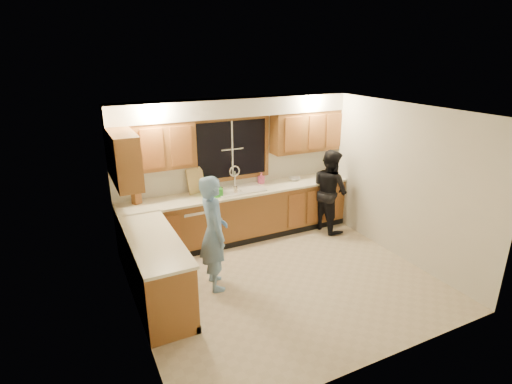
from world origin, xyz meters
TOP-DOWN VIEW (x-y plane):
  - floor at (0.00, 0.00)m, footprint 4.20×4.20m
  - ceiling at (0.00, 0.00)m, footprint 4.20×4.20m
  - wall_back at (0.00, 1.90)m, footprint 4.20×0.00m
  - wall_left at (-2.10, 0.00)m, footprint 0.00×3.80m
  - wall_right at (2.10, 0.00)m, footprint 0.00×3.80m
  - base_cabinets_back at (0.00, 1.60)m, footprint 4.20×0.60m
  - base_cabinets_left at (-1.80, 0.35)m, footprint 0.60×1.90m
  - countertop_back at (0.00, 1.58)m, footprint 4.20×0.63m
  - countertop_left at (-1.79, 0.35)m, footprint 0.63×1.90m
  - upper_cabinets_left at (-1.43, 1.73)m, footprint 1.35×0.33m
  - upper_cabinets_right at (1.43, 1.73)m, footprint 1.35×0.33m
  - upper_cabinets_return at (-1.94, 1.12)m, footprint 0.33×0.90m
  - soffit at (0.00, 1.72)m, footprint 4.20×0.35m
  - window_frame at (0.00, 1.89)m, footprint 1.44×0.03m
  - sink at (0.00, 1.60)m, footprint 0.86×0.52m
  - dishwasher at (-0.85, 1.59)m, footprint 0.60×0.56m
  - stove at (-1.80, -0.22)m, footprint 0.58×0.75m
  - man at (-0.96, 0.32)m, footprint 0.47×0.65m
  - woman at (1.67, 1.21)m, footprint 0.65×0.80m
  - knife_block at (-1.73, 1.74)m, footprint 0.16×0.15m
  - cutting_board at (-0.72, 1.82)m, footprint 0.35×0.21m
  - dish_crate at (-0.53, 1.56)m, footprint 0.33×0.32m
  - soap_bottle at (0.53, 1.79)m, footprint 0.12×0.12m
  - bowl at (1.18, 1.67)m, footprint 0.28×0.28m
  - can_left at (-0.38, 1.50)m, footprint 0.09×0.09m
  - can_right at (-0.13, 1.47)m, footprint 0.09×0.09m

SIDE VIEW (x-z plane):
  - floor at x=0.00m, z-range 0.00..0.00m
  - dishwasher at x=-0.85m, z-range 0.00..0.82m
  - base_cabinets_back at x=0.00m, z-range 0.00..0.88m
  - base_cabinets_left at x=-1.80m, z-range 0.00..0.88m
  - stove at x=-1.80m, z-range 0.00..0.90m
  - woman at x=1.67m, z-range 0.00..1.56m
  - man at x=-0.96m, z-range 0.00..1.67m
  - sink at x=0.00m, z-range 0.58..1.15m
  - countertop_back at x=0.00m, z-range 0.88..0.92m
  - countertop_left at x=-1.79m, z-range 0.88..0.92m
  - bowl at x=1.18m, z-range 0.92..0.97m
  - can_right at x=-0.13m, z-range 0.92..1.05m
  - can_left at x=-0.38m, z-range 0.92..1.05m
  - dish_crate at x=-0.53m, z-range 0.92..1.06m
  - soap_bottle at x=0.53m, z-range 0.92..1.13m
  - knife_block at x=-1.73m, z-range 0.92..1.15m
  - cutting_board at x=-0.72m, z-range 0.92..1.36m
  - wall_back at x=0.00m, z-range -0.85..3.35m
  - wall_left at x=-2.10m, z-range -0.65..3.15m
  - wall_right at x=2.10m, z-range -0.65..3.15m
  - window_frame at x=0.00m, z-range 1.03..2.17m
  - upper_cabinets_left at x=-1.43m, z-range 1.45..2.20m
  - upper_cabinets_right at x=1.43m, z-range 1.45..2.20m
  - upper_cabinets_return at x=-1.94m, z-range 1.45..2.20m
  - soffit at x=0.00m, z-range 2.20..2.50m
  - ceiling at x=0.00m, z-range 2.50..2.50m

